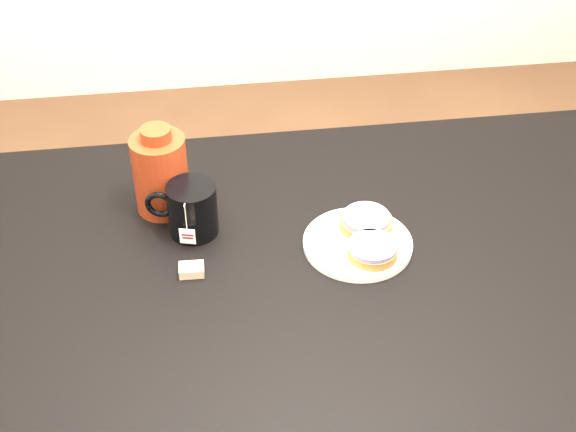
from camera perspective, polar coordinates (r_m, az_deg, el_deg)
The scene contains 7 objects.
table at distance 1.54m, azimuth 2.62°, elevation -5.61°, with size 1.40×0.90×0.75m.
plate at distance 1.52m, azimuth 4.98°, elevation -1.91°, with size 0.21×0.21×0.02m.
bagel_back at distance 1.54m, azimuth 5.57°, elevation -0.37°, with size 0.14×0.14×0.03m.
bagel_front at distance 1.48m, azimuth 6.03°, elevation -2.40°, with size 0.11×0.11×0.03m.
mug at distance 1.53m, azimuth -6.89°, elevation 0.50°, with size 0.15×0.12×0.11m.
teabag_pouch at distance 1.47m, azimuth -6.87°, elevation -3.82°, with size 0.04×0.03×0.02m, color #C6B793.
bagel_package at distance 1.58m, azimuth -9.05°, elevation 3.07°, with size 0.13×0.13×0.19m.
Camera 1 is at (-0.22, -1.08, 1.75)m, focal length 50.00 mm.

